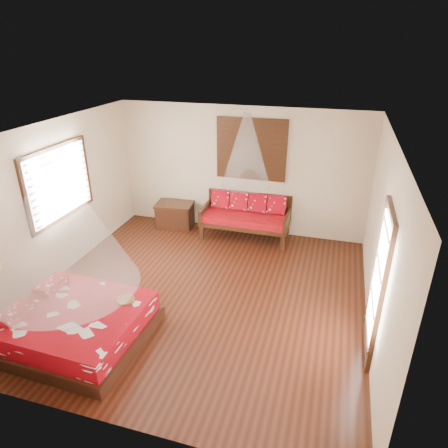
# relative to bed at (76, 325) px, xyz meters

# --- Properties ---
(room) EXTENTS (5.54, 5.54, 2.84)m
(room) POSITION_rel_bed_xyz_m (1.37, 1.60, 1.15)
(room) COLOR black
(room) RESTS_ON ground
(bed) EXTENTS (2.00, 1.82, 0.63)m
(bed) POSITION_rel_bed_xyz_m (0.00, 0.00, 0.00)
(bed) COLOR black
(bed) RESTS_ON floor
(daybed) EXTENTS (1.90, 0.84, 0.97)m
(daybed) POSITION_rel_bed_xyz_m (1.59, 3.99, 0.27)
(daybed) COLOR black
(daybed) RESTS_ON floor
(storage_chest) EXTENTS (0.91, 0.70, 0.58)m
(storage_chest) POSITION_rel_bed_xyz_m (-0.13, 4.05, 0.04)
(storage_chest) COLOR black
(storage_chest) RESTS_ON floor
(shutter_panel) EXTENTS (1.52, 0.06, 1.32)m
(shutter_panel) POSITION_rel_bed_xyz_m (1.59, 4.32, 1.65)
(shutter_panel) COLOR black
(shutter_panel) RESTS_ON wall_back
(window_left) EXTENTS (0.10, 1.74, 1.34)m
(window_left) POSITION_rel_bed_xyz_m (-1.34, 1.80, 1.45)
(window_left) COLOR black
(window_left) RESTS_ON wall_left
(glazed_door) EXTENTS (0.08, 1.02, 2.16)m
(glazed_door) POSITION_rel_bed_xyz_m (4.08, 1.00, 0.82)
(glazed_door) COLOR black
(glazed_door) RESTS_ON floor
(wine_tray) EXTENTS (0.27, 0.27, 0.22)m
(wine_tray) POSITION_rel_bed_xyz_m (0.60, 0.43, 0.31)
(wine_tray) COLOR brown
(wine_tray) RESTS_ON bed
(mosquito_net_main) EXTENTS (1.94, 1.94, 1.80)m
(mosquito_net_main) POSITION_rel_bed_xyz_m (0.02, -0.00, 1.60)
(mosquito_net_main) COLOR white
(mosquito_net_main) RESTS_ON ceiling
(mosquito_net_daybed) EXTENTS (1.02, 1.02, 1.50)m
(mosquito_net_daybed) POSITION_rel_bed_xyz_m (1.59, 3.85, 1.75)
(mosquito_net_daybed) COLOR white
(mosquito_net_daybed) RESTS_ON ceiling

